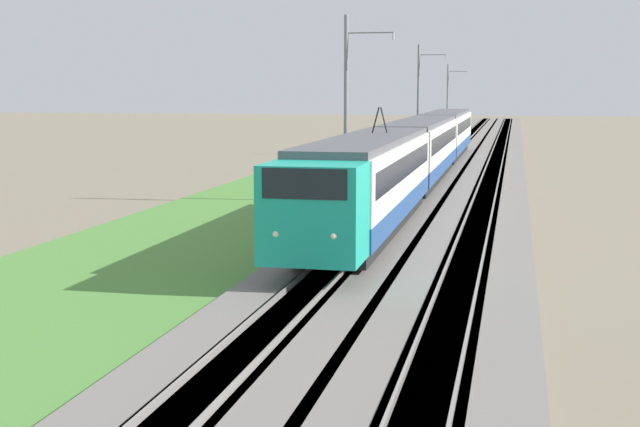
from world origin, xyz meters
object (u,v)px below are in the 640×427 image
passenger_train (421,147)px  catenary_mast_mid (347,108)px  catenary_mast_distant (448,99)px  catenary_mast_far (419,99)px

passenger_train → catenary_mast_mid: (-8.97, 2.89, 2.53)m
catenary_mast_distant → catenary_mast_far: bearing=180.0°
passenger_train → catenary_mast_distant: 59.84m
passenger_train → catenary_mast_mid: 9.76m
catenary_mast_far → catenary_mast_distant: (34.35, -0.00, -0.40)m
passenger_train → catenary_mast_mid: catenary_mast_mid is taller
passenger_train → catenary_mast_distant: (59.73, 2.89, 2.21)m
catenary_mast_distant → passenger_train: bearing=-177.2°
catenary_mast_mid → catenary_mast_distant: size_ratio=1.07×
catenary_mast_mid → catenary_mast_far: (34.35, 0.00, 0.08)m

